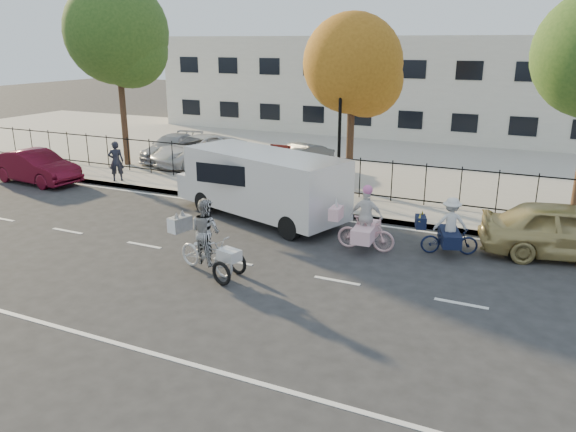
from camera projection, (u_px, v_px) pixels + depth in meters
The scene contains 21 objects.
ground at pixel (233, 262), 15.17m from camera, with size 120.00×120.00×0.00m, color #333334.
road_markings at pixel (233, 261), 15.17m from camera, with size 60.00×9.52×0.01m, color silver, non-canonical shape.
curb at pixel (307, 210), 19.51m from camera, with size 60.00×0.10×0.15m, color #A8A399.
sidewalk at pixel (318, 203), 20.42m from camera, with size 60.00×2.20×0.15m, color #A8A399.
parking_lot at pixel (385, 158), 28.11m from camera, with size 60.00×15.60×0.15m, color #A8A399.
iron_fence at pixel (329, 174), 21.13m from camera, with size 58.00×0.06×1.50m, color black, non-canonical shape.
building at pixel (430, 85), 35.88m from camera, with size 34.00×10.00×6.00m, color silver.
lamppost at pixel (340, 117), 19.92m from camera, with size 0.36×0.36×4.33m.
street_sign at pixel (281, 159), 21.38m from camera, with size 0.85×0.06×1.80m.
zebra_trike at pixel (206, 244), 14.31m from camera, with size 2.29×1.26×1.96m.
unicorn_bike at pixel (365, 226), 15.83m from camera, with size 1.90×1.32×1.91m.
bull_bike at pixel (449, 232), 15.55m from camera, with size 1.81×1.28×1.63m.
white_van at pixel (261, 182), 18.54m from camera, with size 6.79×3.81×2.24m.
red_sedan at pixel (36, 167), 23.40m from camera, with size 1.45×4.16×1.37m, color #52091A.
gold_sedan at pixel (567, 231), 15.28m from camera, with size 1.81×4.51×1.54m, color tan.
pedestrian at pixel (116, 161), 23.07m from camera, with size 0.61×0.40×1.66m, color black.
lot_car_a at pixel (172, 147), 27.41m from camera, with size 1.64×4.04×1.17m, color #9FA1A6.
lot_car_b at pixel (199, 150), 26.36m from camera, with size 2.22×4.81×1.34m, color silver.
lot_car_c at pixel (297, 159), 24.74m from camera, with size 1.27×3.63×1.20m, color #4B4F52.
tree_west at pixel (120, 37), 24.72m from camera, with size 4.56×4.56×8.36m.
tree_mid at pixel (357, 69), 20.66m from camera, with size 3.70×3.69×6.76m.
Camera 1 is at (7.35, -12.14, 5.71)m, focal length 35.00 mm.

